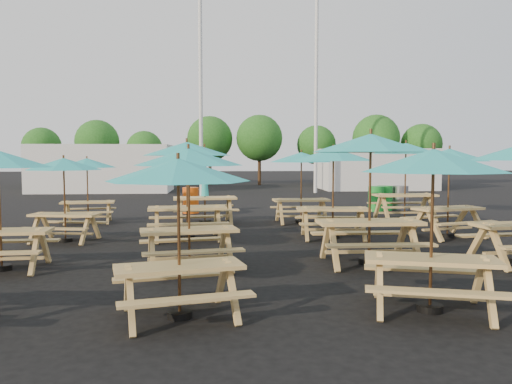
{
  "coord_description": "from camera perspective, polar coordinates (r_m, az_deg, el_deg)",
  "views": [
    {
      "loc": [
        -1.01,
        -12.51,
        2.1
      ],
      "look_at": [
        0.0,
        1.5,
        1.1
      ],
      "focal_mm": 35.0,
      "sensor_mm": 36.0,
      "label": 1
    }
  ],
  "objects": [
    {
      "name": "ground",
      "position": [
        12.72,
        0.49,
        -5.43
      ],
      "size": [
        120.0,
        120.0,
        0.0
      ],
      "primitive_type": "plane",
      "color": "black",
      "rests_on": "ground"
    },
    {
      "name": "picnic_unit_2",
      "position": [
        13.09,
        -21.12,
        2.48
      ],
      "size": [
        2.11,
        2.11,
        2.08
      ],
      "rotation": [
        0.0,
        0.0,
        -0.16
      ],
      "color": "tan",
      "rests_on": "ground"
    },
    {
      "name": "picnic_unit_3",
      "position": [
        16.52,
        -18.75,
        2.76
      ],
      "size": [
        2.05,
        2.05,
        2.07
      ],
      "rotation": [
        0.0,
        0.0,
        0.13
      ],
      "color": "tan",
      "rests_on": "ground"
    },
    {
      "name": "picnic_unit_4",
      "position": [
        6.45,
        -8.88,
        1.45
      ],
      "size": [
        2.25,
        2.25,
        2.1
      ],
      "rotation": [
        0.0,
        0.0,
        0.24
      ],
      "color": "tan",
      "rests_on": "ground"
    },
    {
      "name": "picnic_unit_5",
      "position": [
        9.28,
        -7.72,
        3.18
      ],
      "size": [
        2.35,
        2.35,
        2.27
      ],
      "rotation": [
        0.0,
        0.0,
        0.19
      ],
      "color": "tan",
      "rests_on": "ground"
    },
    {
      "name": "picnic_unit_6",
      "position": [
        12.66,
        -7.92,
        4.27
      ],
      "size": [
        2.43,
        2.43,
        2.49
      ],
      "rotation": [
        0.0,
        0.0,
        0.11
      ],
      "color": "tan",
      "rests_on": "ground"
    },
    {
      "name": "picnic_unit_7",
      "position": [
        15.68,
        -5.87,
        0.12
      ],
      "size": [
        2.1,
        1.88,
        2.49
      ],
      "rotation": [
        0.0,
        0.0,
        0.09
      ],
      "color": "tan",
      "rests_on": "ground"
    },
    {
      "name": "picnic_unit_8",
      "position": [
        7.04,
        19.6,
        2.38
      ],
      "size": [
        2.43,
        2.43,
        2.22
      ],
      "rotation": [
        0.0,
        0.0,
        -0.28
      ],
      "color": "tan",
      "rests_on": "ground"
    },
    {
      "name": "picnic_unit_9",
      "position": [
        9.89,
        12.96,
        4.62
      ],
      "size": [
        2.27,
        2.27,
        2.56
      ],
      "rotation": [
        0.0,
        0.0,
        0.0
      ],
      "color": "tan",
      "rests_on": "ground"
    },
    {
      "name": "picnic_unit_10",
      "position": [
        12.89,
        8.83,
        3.67
      ],
      "size": [
        2.22,
        2.22,
        2.34
      ],
      "rotation": [
        0.0,
        0.0,
        -0.07
      ],
      "color": "tan",
      "rests_on": "ground"
    },
    {
      "name": "picnic_unit_11",
      "position": [
        15.8,
        5.2,
        3.51
      ],
      "size": [
        2.07,
        2.07,
        2.26
      ],
      "rotation": [
        0.0,
        0.0,
        0.04
      ],
      "color": "tan",
      "rests_on": "ground"
    },
    {
      "name": "picnic_unit_14",
      "position": [
        13.85,
        21.22,
        3.41
      ],
      "size": [
        2.57,
        2.57,
        2.32
      ],
      "rotation": [
        0.0,
        0.0,
        0.29
      ],
      "color": "tan",
      "rests_on": "ground"
    },
    {
      "name": "picnic_unit_15",
      "position": [
        17.14,
        16.75,
        4.3
      ],
      "size": [
        2.32,
        2.32,
        2.57
      ],
      "rotation": [
        0.0,
        0.0,
        0.02
      ],
      "color": "tan",
      "rests_on": "ground"
    },
    {
      "name": "waste_bin_0",
      "position": [
        18.69,
        -7.48,
        -0.94
      ],
      "size": [
        0.6,
        0.6,
        0.96
      ],
      "primitive_type": "cylinder",
      "color": "#E8530D",
      "rests_on": "ground"
    },
    {
      "name": "waste_bin_1",
      "position": [
        19.77,
        13.56,
        -0.75
      ],
      "size": [
        0.6,
        0.6,
        0.96
      ],
      "primitive_type": "cylinder",
      "color": "#1A942E",
      "rests_on": "ground"
    },
    {
      "name": "waste_bin_2",
      "position": [
        20.18,
        14.5,
        -0.67
      ],
      "size": [
        0.6,
        0.6,
        0.96
      ],
      "primitive_type": "cylinder",
      "color": "#1A942E",
      "rests_on": "ground"
    },
    {
      "name": "waste_bin_3",
      "position": [
        20.41,
        16.18,
        -0.64
      ],
      "size": [
        0.6,
        0.6,
        0.96
      ],
      "primitive_type": "cylinder",
      "color": "gray",
      "rests_on": "ground"
    },
    {
      "name": "mast_0",
      "position": [
        26.81,
        -6.35,
        12.41
      ],
      "size": [
        0.2,
        0.2,
        12.0
      ],
      "primitive_type": "cylinder",
      "color": "silver",
      "rests_on": "ground"
    },
    {
      "name": "mast_1",
      "position": [
        29.29,
        6.89,
        11.69
      ],
      "size": [
        0.2,
        0.2,
        12.0
      ],
      "primitive_type": "cylinder",
      "color": "silver",
      "rests_on": "ground"
    },
    {
      "name": "event_tent_0",
      "position": [
        31.3,
        -17.05,
        2.61
      ],
      "size": [
        8.0,
        4.0,
        2.8
      ],
      "primitive_type": "cube",
      "color": "silver",
      "rests_on": "ground"
    },
    {
      "name": "event_tent_1",
      "position": [
        33.07,
        13.51,
        2.57
      ],
      "size": [
        7.0,
        4.0,
        2.6
      ],
      "primitive_type": "cube",
      "color": "silver",
      "rests_on": "ground"
    },
    {
      "name": "tree_0",
      "position": [
        39.95,
        -23.3,
        4.79
      ],
      "size": [
        2.8,
        2.8,
        4.24
      ],
      "color": "#382314",
      "rests_on": "ground"
    },
    {
      "name": "tree_1",
      "position": [
        37.45,
        -17.7,
        5.49
      ],
      "size": [
        3.11,
        3.11,
        4.72
      ],
      "color": "#382314",
      "rests_on": "ground"
    },
    {
      "name": "tree_2",
      "position": [
        36.56,
        -12.63,
        4.8
      ],
      "size": [
        2.59,
        2.59,
        3.93
      ],
      "color": "#382314",
      "rests_on": "ground"
    },
    {
      "name": "tree_3",
      "position": [
        37.25,
        -5.3,
        6.06
      ],
      "size": [
        3.36,
        3.36,
        5.09
      ],
      "color": "#382314",
      "rests_on": "ground"
    },
    {
      "name": "tree_4",
      "position": [
        36.9,
        0.4,
        6.18
      ],
      "size": [
        3.41,
        3.41,
        5.17
      ],
      "color": "#382314",
      "rests_on": "ground"
    },
    {
      "name": "tree_5",
      "position": [
        37.89,
        6.91,
        5.36
      ],
      "size": [
        2.94,
        2.94,
        4.45
      ],
      "color": "#382314",
      "rests_on": "ground"
    },
    {
      "name": "tree_6",
      "position": [
        37.17,
        13.56,
        6.0
      ],
      "size": [
        3.38,
        3.38,
        5.13
      ],
      "color": "#382314",
      "rests_on": "ground"
    },
    {
      "name": "tree_7",
      "position": [
        38.34,
        18.39,
        5.2
      ],
      "size": [
        2.95,
        2.95,
        4.48
      ],
      "color": "#382314",
      "rests_on": "ground"
    }
  ]
}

